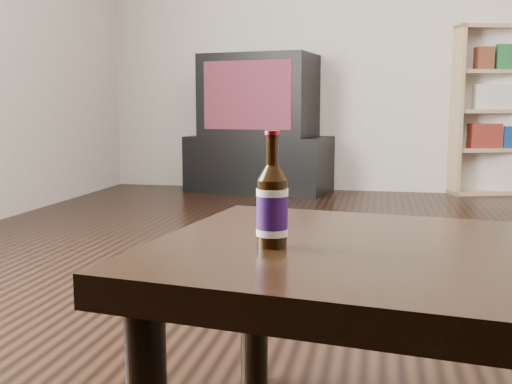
% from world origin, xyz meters
% --- Properties ---
extents(floor, '(5.00, 6.00, 0.01)m').
position_xyz_m(floor, '(0.00, 0.00, -0.01)').
color(floor, black).
rests_on(floor, ground).
extents(wall_back, '(5.00, 0.02, 2.70)m').
position_xyz_m(wall_back, '(0.00, 3.01, 1.35)').
color(wall_back, '#B2AA9F').
rests_on(wall_back, ground).
extents(tv_stand, '(1.20, 0.74, 0.45)m').
position_xyz_m(tv_stand, '(-1.19, 2.81, 0.22)').
color(tv_stand, black).
rests_on(tv_stand, floor).
extents(tv, '(0.95, 0.68, 0.65)m').
position_xyz_m(tv, '(-1.19, 2.81, 0.78)').
color(tv, black).
rests_on(tv, tv_stand).
extents(bookshelf, '(0.77, 0.52, 1.31)m').
position_xyz_m(bookshelf, '(0.64, 3.10, 0.68)').
color(bookshelf, tan).
rests_on(bookshelf, floor).
extents(coffee_table, '(1.25, 0.84, 0.44)m').
position_xyz_m(coffee_table, '(-0.05, -0.92, 0.38)').
color(coffee_table, black).
rests_on(coffee_table, floor).
extents(beer_bottle, '(0.07, 0.07, 0.21)m').
position_xyz_m(beer_bottle, '(-0.41, -0.93, 0.51)').
color(beer_bottle, black).
rests_on(beer_bottle, coffee_table).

